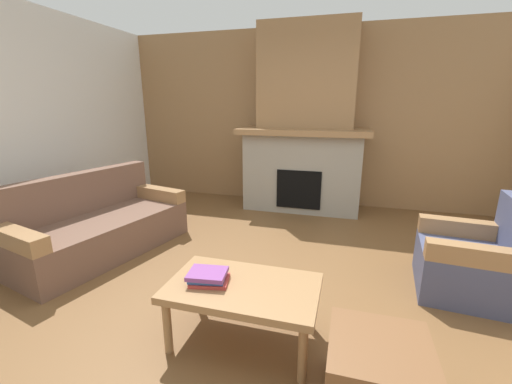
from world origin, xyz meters
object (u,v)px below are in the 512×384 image
Objects in this scene: armchair at (475,261)px; coffee_table at (243,292)px; fireplace at (304,133)px; couch at (98,227)px; ottoman at (377,376)px.

armchair is 0.85× the size of coffee_table.
fireplace reaches higher than armchair.
fireplace is at bearing 49.01° from couch.
fireplace is at bearing 104.63° from ottoman.
armchair reaches higher than coffee_table.
ottoman is at bearing -75.37° from fireplace.
fireplace is 3.22m from coffee_table.
ottoman is (0.89, -3.42, -0.96)m from fireplace.
coffee_table is (0.05, -3.12, -0.79)m from fireplace.
couch is 3.74× the size of ottoman.
fireplace is 5.19× the size of ottoman.
couch is 1.94× the size of coffee_table.
coffee_table is at bearing 160.40° from ottoman.
couch is at bearing 156.67° from ottoman.
armchair is at bearing -48.92° from fireplace.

